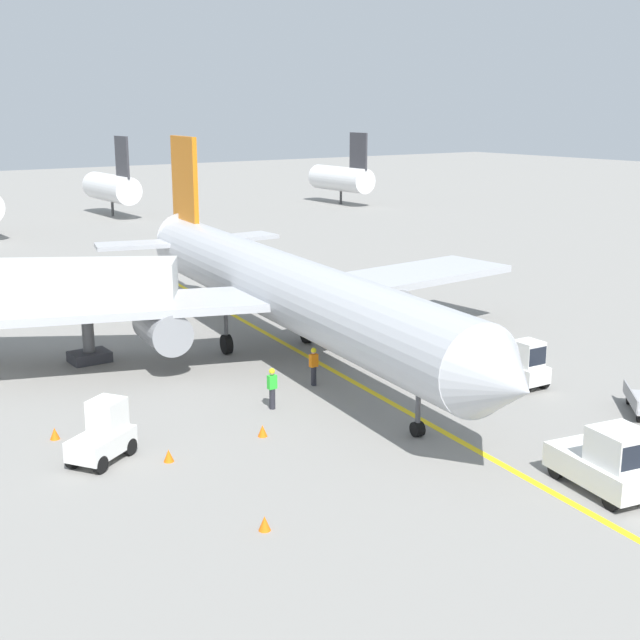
% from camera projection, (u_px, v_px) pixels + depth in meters
% --- Properties ---
extents(ground_plane, '(300.00, 300.00, 0.00)m').
position_uv_depth(ground_plane, '(450.00, 458.00, 29.85)').
color(ground_plane, gray).
extents(taxi_line_yellow, '(10.59, 79.37, 0.01)m').
position_uv_depth(taxi_line_yellow, '(399.00, 407.00, 34.89)').
color(taxi_line_yellow, yellow).
rests_on(taxi_line_yellow, ground).
extents(airliner, '(28.37, 35.32, 10.10)m').
position_uv_depth(airliner, '(279.00, 287.00, 41.37)').
color(airliner, '#B2B5BA').
rests_on(airliner, ground).
extents(jet_bridge, '(12.31, 8.72, 4.85)m').
position_uv_depth(jet_bridge, '(16.00, 290.00, 40.04)').
color(jet_bridge, beige).
rests_on(jet_bridge, ground).
extents(pushback_tug, '(2.51, 3.88, 2.20)m').
position_uv_depth(pushback_tug, '(609.00, 462.00, 27.02)').
color(pushback_tug, silver).
rests_on(pushback_tug, ground).
extents(baggage_tug_near_wing, '(2.72, 2.39, 2.10)m').
position_uv_depth(baggage_tug_near_wing, '(103.00, 434.00, 29.49)').
color(baggage_tug_near_wing, silver).
rests_on(baggage_tug_near_wing, ground).
extents(baggage_tug_by_cargo_door, '(1.43, 2.46, 2.10)m').
position_uv_depth(baggage_tug_by_cargo_door, '(523.00, 366.00, 37.27)').
color(baggage_tug_by_cargo_door, silver).
rests_on(baggage_tug_by_cargo_door, ground).
extents(belt_loader_forward_hold, '(4.34, 4.49, 2.59)m').
position_uv_depth(belt_loader_forward_hold, '(429.00, 348.00, 40.64)').
color(belt_loader_forward_hold, silver).
rests_on(belt_loader_forward_hold, ground).
extents(ground_crew_marshaller, '(0.36, 0.24, 1.70)m').
position_uv_depth(ground_crew_marshaller, '(314.00, 365.00, 37.41)').
color(ground_crew_marshaller, '#26262D').
rests_on(ground_crew_marshaller, ground).
extents(ground_crew_wing_walker, '(0.36, 0.24, 1.70)m').
position_uv_depth(ground_crew_wing_walker, '(272.00, 387.00, 34.49)').
color(ground_crew_wing_walker, '#26262D').
rests_on(ground_crew_wing_walker, ground).
extents(safety_cone_nose_left, '(0.36, 0.36, 0.44)m').
position_uv_depth(safety_cone_nose_left, '(169.00, 456.00, 29.49)').
color(safety_cone_nose_left, orange).
rests_on(safety_cone_nose_left, ground).
extents(safety_cone_nose_right, '(0.36, 0.36, 0.44)m').
position_uv_depth(safety_cone_nose_right, '(263.00, 431.00, 31.75)').
color(safety_cone_nose_right, orange).
rests_on(safety_cone_nose_right, ground).
extents(safety_cone_wingtip_left, '(0.36, 0.36, 0.44)m').
position_uv_depth(safety_cone_wingtip_left, '(265.00, 523.00, 24.70)').
color(safety_cone_wingtip_left, orange).
rests_on(safety_cone_wingtip_left, ground).
extents(safety_cone_wingtip_right, '(0.36, 0.36, 0.44)m').
position_uv_depth(safety_cone_wingtip_right, '(336.00, 319.00, 48.47)').
color(safety_cone_wingtip_right, orange).
rests_on(safety_cone_wingtip_right, ground).
extents(safety_cone_tail_area, '(0.36, 0.36, 0.44)m').
position_uv_depth(safety_cone_tail_area, '(55.00, 433.00, 31.48)').
color(safety_cone_tail_area, orange).
rests_on(safety_cone_tail_area, ground).
extents(distant_aircraft_mid_right, '(3.00, 10.10, 8.80)m').
position_uv_depth(distant_aircraft_mid_right, '(112.00, 187.00, 94.93)').
color(distant_aircraft_mid_right, silver).
rests_on(distant_aircraft_mid_right, ground).
extents(distant_aircraft_far_right, '(3.00, 10.10, 8.80)m').
position_uv_depth(distant_aircraft_far_right, '(342.00, 178.00, 106.99)').
color(distant_aircraft_far_right, silver).
rests_on(distant_aircraft_far_right, ground).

